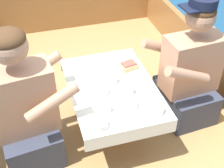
# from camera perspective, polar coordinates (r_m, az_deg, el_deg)

# --- Properties ---
(ground_plane) EXTENTS (60.00, 60.00, 0.00)m
(ground_plane) POSITION_cam_1_polar(r_m,az_deg,el_deg) (2.62, -0.10, -11.64)
(ground_plane) COLOR navy
(boat_deck) EXTENTS (2.01, 3.42, 0.26)m
(boat_deck) POSITION_cam_1_polar(r_m,az_deg,el_deg) (2.52, -0.10, -9.74)
(boat_deck) COLOR #A87F4C
(boat_deck) RESTS_ON ground_plane
(bow_coaming) EXTENTS (1.89, 0.06, 0.44)m
(bow_coaming) POSITION_cam_1_polar(r_m,az_deg,el_deg) (3.66, -7.76, 13.40)
(bow_coaming) COLOR #936033
(bow_coaming) RESTS_ON boat_deck
(cockpit_table) EXTENTS (0.58, 0.84, 0.41)m
(cockpit_table) POSITION_cam_1_polar(r_m,az_deg,el_deg) (2.17, 0.00, -1.31)
(cockpit_table) COLOR #B2B2B7
(cockpit_table) RESTS_ON boat_deck
(person_port) EXTENTS (0.56, 0.49, 0.97)m
(person_port) POSITION_cam_1_polar(r_m,az_deg,el_deg) (2.05, -15.57, -4.73)
(person_port) COLOR #333847
(person_port) RESTS_ON boat_deck
(person_starboard) EXTENTS (0.54, 0.47, 0.98)m
(person_starboard) POSITION_cam_1_polar(r_m,az_deg,el_deg) (2.36, 13.90, 1.86)
(person_starboard) COLOR #333847
(person_starboard) RESTS_ON boat_deck
(plate_sandwich) EXTENTS (0.17, 0.17, 0.01)m
(plate_sandwich) POSITION_cam_1_polar(r_m,az_deg,el_deg) (2.30, 3.04, 2.80)
(plate_sandwich) COLOR white
(plate_sandwich) RESTS_ON cockpit_table
(plate_bread) EXTENTS (0.16, 0.16, 0.01)m
(plate_bread) POSITION_cam_1_polar(r_m,az_deg,el_deg) (2.32, -2.85, 3.25)
(plate_bread) COLOR white
(plate_bread) RESTS_ON cockpit_table
(sandwich) EXTENTS (0.14, 0.11, 0.05)m
(sandwich) POSITION_cam_1_polar(r_m,az_deg,el_deg) (2.28, 3.06, 3.36)
(sandwich) COLOR tan
(sandwich) RESTS_ON plate_sandwich
(bowl_port_near) EXTENTS (0.13, 0.13, 0.04)m
(bowl_port_near) POSITION_cam_1_polar(r_m,az_deg,el_deg) (2.08, -2.31, -1.05)
(bowl_port_near) COLOR white
(bowl_port_near) RESTS_ON cockpit_table
(bowl_starboard_near) EXTENTS (0.11, 0.11, 0.04)m
(bowl_starboard_near) POSITION_cam_1_polar(r_m,az_deg,el_deg) (1.97, 3.02, -3.67)
(bowl_starboard_near) COLOR white
(bowl_starboard_near) RESTS_ON cockpit_table
(bowl_center_far) EXTENTS (0.12, 0.12, 0.04)m
(bowl_center_far) POSITION_cam_1_polar(r_m,az_deg,el_deg) (1.85, -2.47, -7.14)
(bowl_center_far) COLOR white
(bowl_center_far) RESTS_ON cockpit_table
(bowl_port_far) EXTENTS (0.13, 0.13, 0.04)m
(bowl_port_far) POSITION_cam_1_polar(r_m,az_deg,el_deg) (1.96, 7.79, -4.41)
(bowl_port_far) COLOR white
(bowl_port_far) RESTS_ON cockpit_table
(coffee_cup_port) EXTENTS (0.10, 0.07, 0.06)m
(coffee_cup_port) POSITION_cam_1_polar(r_m,az_deg,el_deg) (2.07, 3.06, -0.95)
(coffee_cup_port) COLOR white
(coffee_cup_port) RESTS_ON cockpit_table
(coffee_cup_starboard) EXTENTS (0.09, 0.07, 0.07)m
(coffee_cup_starboard) POSITION_cam_1_polar(r_m,az_deg,el_deg) (1.93, -1.17, -4.15)
(coffee_cup_starboard) COLOR white
(coffee_cup_starboard) RESTS_ON cockpit_table
(coffee_cup_center) EXTENTS (0.10, 0.07, 0.05)m
(coffee_cup_center) POSITION_cam_1_polar(r_m,az_deg,el_deg) (2.16, 0.06, 0.98)
(coffee_cup_center) COLOR white
(coffee_cup_center) RESTS_ON cockpit_table
(utensil_knife_starboard) EXTENTS (0.14, 0.12, 0.00)m
(utensil_knife_starboard) POSITION_cam_1_polar(r_m,az_deg,el_deg) (2.19, 5.72, 0.51)
(utensil_knife_starboard) COLOR silver
(utensil_knife_starboard) RESTS_ON cockpit_table
(utensil_spoon_center) EXTENTS (0.06, 0.17, 0.01)m
(utensil_spoon_center) POSITION_cam_1_polar(r_m,az_deg,el_deg) (2.22, -5.25, 1.10)
(utensil_spoon_center) COLOR silver
(utensil_spoon_center) RESTS_ON cockpit_table
(utensil_fork_starboard) EXTENTS (0.16, 0.10, 0.00)m
(utensil_fork_starboard) POSITION_cam_1_polar(r_m,az_deg,el_deg) (2.07, -6.33, -2.23)
(utensil_fork_starboard) COLOR silver
(utensil_fork_starboard) RESTS_ON cockpit_table
(utensil_knife_port) EXTENTS (0.09, 0.15, 0.00)m
(utensil_knife_port) POSITION_cam_1_polar(r_m,az_deg,el_deg) (2.30, -7.42, 2.36)
(utensil_knife_port) COLOR silver
(utensil_knife_port) RESTS_ON cockpit_table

